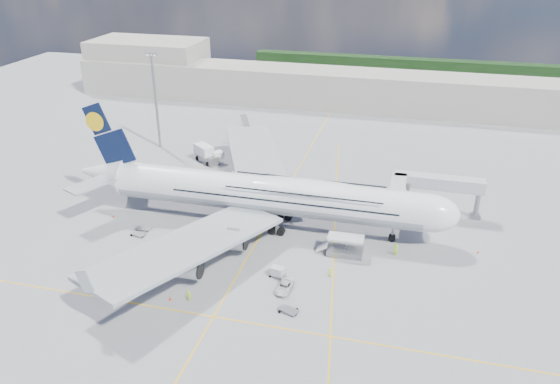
% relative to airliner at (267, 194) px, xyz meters
% --- Properties ---
extents(ground, '(300.00, 300.00, 0.00)m').
position_rel_airliner_xyz_m(ground, '(-0.26, -10.00, -6.87)').
color(ground, gray).
rests_on(ground, ground).
extents(taxi_line_main, '(0.25, 220.00, 0.01)m').
position_rel_airliner_xyz_m(taxi_line_main, '(-0.26, -10.00, -6.86)').
color(taxi_line_main, yellow).
rests_on(taxi_line_main, ground).
extents(taxi_line_cross, '(120.00, 0.25, 0.01)m').
position_rel_airliner_xyz_m(taxi_line_cross, '(-0.26, -30.00, -6.86)').
color(taxi_line_cross, yellow).
rests_on(taxi_line_cross, ground).
extents(taxi_line_diag, '(14.16, 99.06, 0.01)m').
position_rel_airliner_xyz_m(taxi_line_diag, '(13.74, -0.00, -6.86)').
color(taxi_line_diag, yellow).
rests_on(taxi_line_diag, ground).
extents(airliner, '(77.26, 79.15, 23.71)m').
position_rel_airliner_xyz_m(airliner, '(0.00, 0.00, 0.00)').
color(airliner, white).
rests_on(airliner, ground).
extents(jet_bridge, '(18.80, 12.10, 8.50)m').
position_rel_airliner_xyz_m(jet_bridge, '(29.55, 10.94, -0.02)').
color(jet_bridge, '#B7B7BC').
rests_on(jet_bridge, ground).
extents(cargo_loader, '(8.53, 3.20, 3.67)m').
position_rel_airliner_xyz_m(cargo_loader, '(16.56, -7.11, -5.62)').
color(cargo_loader, silver).
rests_on(cargo_loader, ground).
extents(light_mast, '(3.00, 0.70, 25.50)m').
position_rel_airliner_xyz_m(light_mast, '(-40.26, 35.00, 6.34)').
color(light_mast, gray).
rests_on(light_mast, ground).
extents(terminal, '(180.00, 16.00, 12.00)m').
position_rel_airliner_xyz_m(terminal, '(-0.26, 85.00, -0.87)').
color(terminal, '#B2AD9E').
rests_on(terminal, ground).
extents(hangar, '(40.00, 22.00, 18.00)m').
position_rel_airliner_xyz_m(hangar, '(-70.26, 90.00, 2.13)').
color(hangar, '#B2AD9E').
rests_on(hangar, ground).
extents(tree_line, '(160.00, 6.00, 8.00)m').
position_rel_airliner_xyz_m(tree_line, '(39.74, 130.00, -2.87)').
color(tree_line, '#193814').
rests_on(tree_line, ground).
extents(dolly_row_a, '(3.02, 1.65, 0.44)m').
position_rel_airliner_xyz_m(dolly_row_a, '(-23.31, -8.08, -6.53)').
color(dolly_row_a, gray).
rests_on(dolly_row_a, ground).
extents(dolly_row_b, '(3.07, 2.10, 0.41)m').
position_rel_airliner_xyz_m(dolly_row_b, '(-11.79, -16.62, -6.55)').
color(dolly_row_b, gray).
rests_on(dolly_row_b, ground).
extents(dolly_row_c, '(3.53, 2.60, 0.46)m').
position_rel_airliner_xyz_m(dolly_row_c, '(-8.94, -19.37, -6.51)').
color(dolly_row_c, gray).
rests_on(dolly_row_c, ground).
extents(dolly_back, '(3.15, 2.20, 0.42)m').
position_rel_airliner_xyz_m(dolly_back, '(-23.27, -10.37, -6.54)').
color(dolly_back, gray).
rests_on(dolly_back, ground).
extents(dolly_nose_far, '(3.56, 2.74, 0.46)m').
position_rel_airliner_xyz_m(dolly_nose_far, '(10.62, -25.98, -6.51)').
color(dolly_nose_far, gray).
rests_on(dolly_nose_far, ground).
extents(dolly_nose_near, '(3.19, 2.14, 1.85)m').
position_rel_airliner_xyz_m(dolly_nose_near, '(6.58, -17.11, -5.87)').
color(dolly_nose_near, gray).
rests_on(dolly_nose_near, ground).
extents(baggage_tug, '(3.22, 1.84, 1.90)m').
position_rel_airliner_xyz_m(baggage_tug, '(-11.68, -13.48, -6.03)').
color(baggage_tug, white).
rests_on(baggage_tug, ground).
extents(catering_truck_inner, '(7.18, 4.16, 4.02)m').
position_rel_airliner_xyz_m(catering_truck_inner, '(-9.39, 14.87, -4.97)').
color(catering_truck_inner, gray).
rests_on(catering_truck_inner, ground).
extents(catering_truck_outer, '(8.25, 6.59, 4.53)m').
position_rel_airliner_xyz_m(catering_truck_outer, '(-23.81, 27.98, -4.76)').
color(catering_truck_outer, gray).
rests_on(catering_truck_outer, ground).
extents(service_van, '(2.60, 4.97, 1.34)m').
position_rel_airliner_xyz_m(service_van, '(8.68, -20.68, -6.20)').
color(service_van, silver).
rests_on(service_van, ground).
extents(crew_nose, '(0.88, 0.78, 2.02)m').
position_rel_airliner_xyz_m(crew_nose, '(25.72, -5.22, -5.86)').
color(crew_nose, '#B2FF1A').
rests_on(crew_nose, ground).
extents(crew_loader, '(0.94, 0.86, 1.57)m').
position_rel_airliner_xyz_m(crew_loader, '(25.66, -3.47, -6.08)').
color(crew_loader, '#D4FF1A').
rests_on(crew_loader, ground).
extents(crew_wing, '(0.68, 0.96, 1.50)m').
position_rel_airliner_xyz_m(crew_wing, '(-6.21, -13.58, -6.12)').
color(crew_wing, '#94E418').
rests_on(crew_wing, ground).
extents(crew_van, '(0.64, 0.82, 1.50)m').
position_rel_airliner_xyz_m(crew_van, '(15.28, -14.73, -6.12)').
color(crew_van, '#BDFF1A').
rests_on(crew_van, ground).
extents(crew_tug, '(1.16, 0.68, 1.79)m').
position_rel_airliner_xyz_m(crew_tug, '(-5.50, -27.17, -5.98)').
color(crew_tug, '#A8DC17').
rests_on(crew_tug, ground).
extents(cone_nose, '(0.40, 0.40, 0.51)m').
position_rel_airliner_xyz_m(cone_nose, '(40.45, -0.60, -6.62)').
color(cone_nose, '#F83D0D').
rests_on(cone_nose, ground).
extents(cone_wing_left_inner, '(0.48, 0.48, 0.61)m').
position_rel_airliner_xyz_m(cone_wing_left_inner, '(-13.78, 19.73, -6.58)').
color(cone_wing_left_inner, '#F83D0D').
rests_on(cone_wing_left_inner, ground).
extents(cone_wing_left_outer, '(0.44, 0.44, 0.55)m').
position_rel_airliner_xyz_m(cone_wing_left_outer, '(-17.43, 21.60, -6.60)').
color(cone_wing_left_outer, '#F83D0D').
rests_on(cone_wing_left_outer, ground).
extents(cone_wing_right_inner, '(0.43, 0.43, 0.55)m').
position_rel_airliner_xyz_m(cone_wing_right_inner, '(-10.89, -15.28, -6.60)').
color(cone_wing_right_inner, '#F83D0D').
rests_on(cone_wing_right_inner, ground).
extents(cone_wing_right_outer, '(0.50, 0.50, 0.64)m').
position_rel_airliner_xyz_m(cone_wing_right_outer, '(-8.52, -27.76, -6.56)').
color(cone_wing_right_outer, '#F83D0D').
rests_on(cone_wing_right_outer, ground).
extents(cone_tail, '(0.41, 0.41, 0.52)m').
position_rel_airliner_xyz_m(cone_tail, '(-31.77, -4.78, -6.62)').
color(cone_tail, '#F83D0D').
rests_on(cone_tail, ground).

